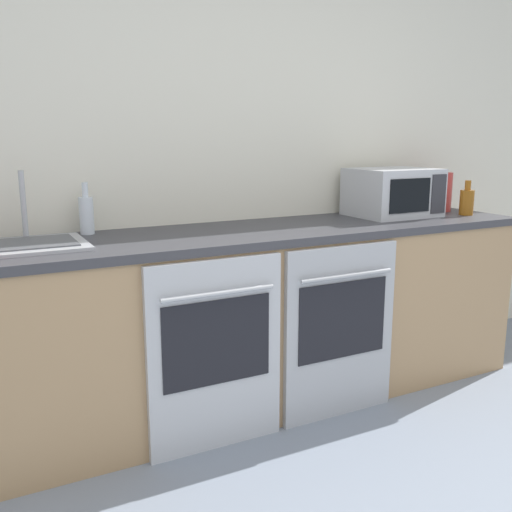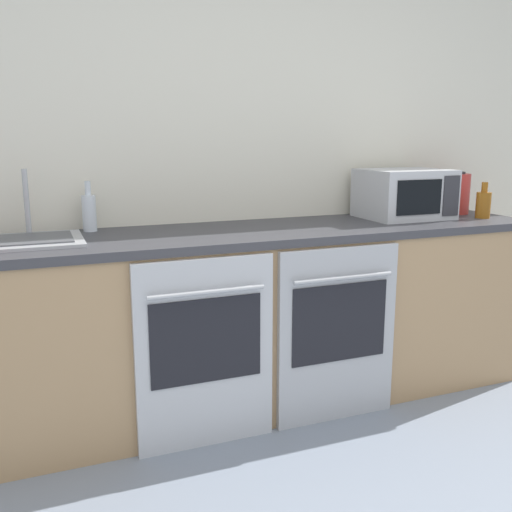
# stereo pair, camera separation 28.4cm
# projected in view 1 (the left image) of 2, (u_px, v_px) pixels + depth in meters

# --- Properties ---
(wall_back) EXTENTS (10.00, 0.06, 2.60)m
(wall_back) POSITION_uv_depth(u_px,v_px,m) (233.00, 147.00, 3.06)
(wall_back) COLOR silver
(wall_back) RESTS_ON ground_plane
(counter_back) EXTENTS (2.94, 0.66, 0.91)m
(counter_back) POSITION_uv_depth(u_px,v_px,m) (263.00, 316.00, 2.93)
(counter_back) COLOR tan
(counter_back) RESTS_ON ground_plane
(oven_left) EXTENTS (0.62, 0.06, 0.86)m
(oven_left) POSITION_uv_depth(u_px,v_px,m) (216.00, 355.00, 2.46)
(oven_left) COLOR #B7BABF
(oven_left) RESTS_ON ground_plane
(oven_right) EXTENTS (0.62, 0.06, 0.86)m
(oven_right) POSITION_uv_depth(u_px,v_px,m) (341.00, 331.00, 2.75)
(oven_right) COLOR #A8AAAF
(oven_right) RESTS_ON ground_plane
(microwave) EXTENTS (0.46, 0.38, 0.27)m
(microwave) POSITION_uv_depth(u_px,v_px,m) (393.00, 192.00, 3.26)
(microwave) COLOR #B7BABF
(microwave) RESTS_ON counter_back
(bottle_amber) EXTENTS (0.08, 0.08, 0.20)m
(bottle_amber) POSITION_uv_depth(u_px,v_px,m) (467.00, 201.00, 3.31)
(bottle_amber) COLOR #8C5114
(bottle_amber) RESTS_ON counter_back
(bottle_clear) EXTENTS (0.07, 0.07, 0.24)m
(bottle_clear) POSITION_uv_depth(u_px,v_px,m) (86.00, 214.00, 2.66)
(bottle_clear) COLOR silver
(bottle_clear) RESTS_ON counter_back
(kettle) EXTENTS (0.15, 0.15, 0.25)m
(kettle) POSITION_uv_depth(u_px,v_px,m) (439.00, 192.00, 3.48)
(kettle) COLOR #B2332D
(kettle) RESTS_ON counter_back
(sink) EXTENTS (0.44, 0.41, 0.31)m
(sink) POSITION_uv_depth(u_px,v_px,m) (30.00, 243.00, 2.36)
(sink) COLOR #A8AAAF
(sink) RESTS_ON counter_back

